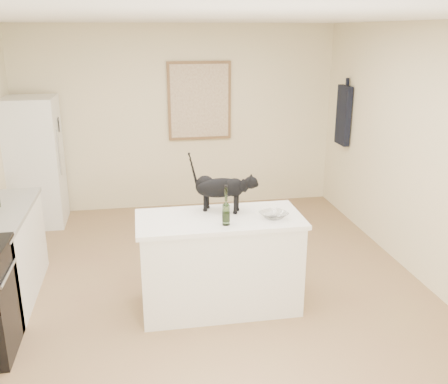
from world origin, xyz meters
TOP-DOWN VIEW (x-y plane):
  - floor at (0.00, 0.00)m, footprint 5.50×5.50m
  - ceiling at (0.00, 0.00)m, footprint 5.50×5.50m
  - wall_back at (0.00, 2.75)m, footprint 4.50×0.00m
  - wall_front at (0.00, -2.75)m, footprint 4.50×0.00m
  - wall_right at (2.25, 0.00)m, footprint 0.00×5.50m
  - island_base at (0.10, -0.20)m, footprint 1.44×0.67m
  - island_top at (0.10, -0.20)m, footprint 1.50×0.70m
  - left_cabinets at (-1.95, 0.30)m, footprint 0.60×1.40m
  - fridge at (-1.95, 2.35)m, footprint 0.68×0.68m
  - artwork_frame at (0.30, 2.72)m, footprint 0.90×0.03m
  - artwork_canvas at (0.30, 2.70)m, footprint 0.82×0.00m
  - hanging_garment at (2.19, 2.05)m, footprint 0.08×0.34m
  - black_cat at (0.13, -0.04)m, footprint 0.60×0.39m
  - wine_bottle at (0.13, -0.39)m, footprint 0.07×0.07m
  - glass_bowl at (0.57, -0.31)m, footprint 0.31×0.31m
  - fridge_paper at (-1.60, 2.45)m, footprint 0.05×0.15m

SIDE VIEW (x-z plane):
  - floor at x=0.00m, z-range 0.00..0.00m
  - island_base at x=0.10m, z-range 0.00..0.86m
  - left_cabinets at x=-1.95m, z-range 0.00..0.86m
  - fridge at x=-1.95m, z-range 0.00..1.70m
  - island_top at x=0.10m, z-range 0.86..0.90m
  - glass_bowl at x=0.57m, z-range 0.90..0.96m
  - wine_bottle at x=0.13m, z-range 0.90..1.21m
  - black_cat at x=0.13m, z-range 0.90..1.30m
  - wall_back at x=0.00m, z-range -0.95..3.55m
  - wall_front at x=0.00m, z-range -0.95..3.55m
  - wall_right at x=2.25m, z-range -1.45..4.05m
  - fridge_paper at x=-1.60m, z-range 1.23..1.42m
  - hanging_garment at x=2.19m, z-range 1.00..1.80m
  - artwork_frame at x=0.30m, z-range 1.00..2.10m
  - artwork_canvas at x=0.30m, z-range 1.04..2.06m
  - ceiling at x=0.00m, z-range 2.60..2.60m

